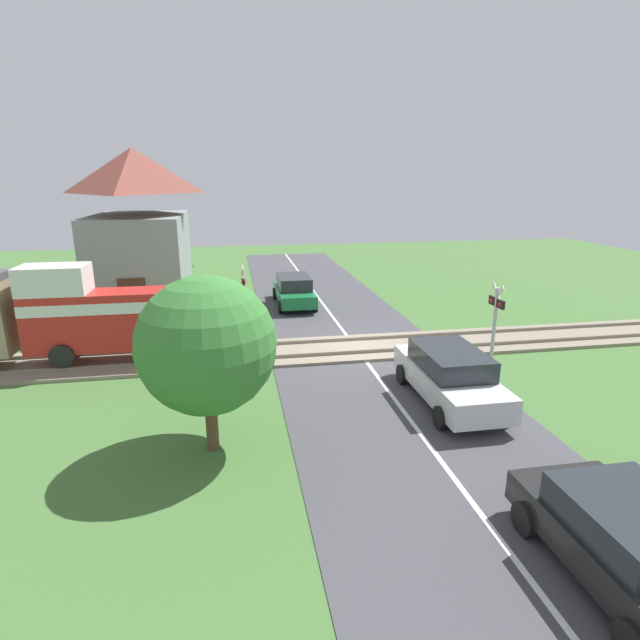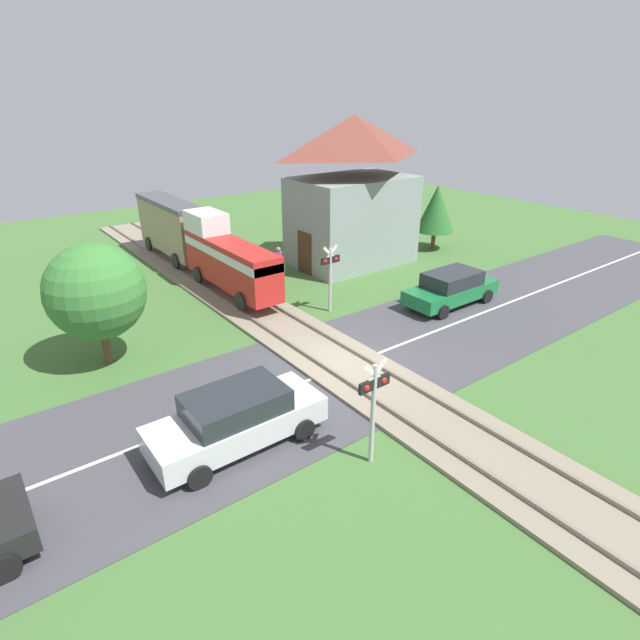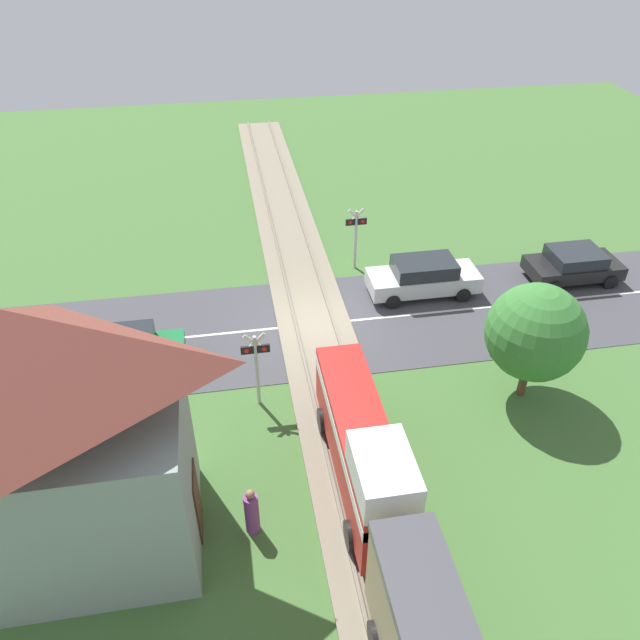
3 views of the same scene
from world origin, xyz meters
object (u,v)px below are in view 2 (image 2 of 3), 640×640
object	(u,v)px
car_near_crossing	(237,418)
crossing_signal_east_approach	(330,269)
crossing_signal_west_approach	(374,398)
pedestrian_by_station	(279,263)
car_far_side	(451,288)
station_building	(352,194)
train	(197,240)

from	to	relation	value
car_near_crossing	crossing_signal_east_approach	size ratio (longest dim) A/B	1.59
crossing_signal_west_approach	pedestrian_by_station	size ratio (longest dim) A/B	1.83
crossing_signal_east_approach	car_far_side	bearing A→B (deg)	-29.15
station_building	pedestrian_by_station	world-z (taller)	station_building
car_near_crossing	crossing_signal_east_approach	bearing A→B (deg)	36.92
train	car_far_side	xyz separation A→B (m)	(7.00, -9.76, -1.08)
car_far_side	pedestrian_by_station	size ratio (longest dim) A/B	2.85
crossing_signal_west_approach	car_far_side	bearing A→B (deg)	29.76
crossing_signal_east_approach	crossing_signal_west_approach	bearing A→B (deg)	-121.80
train	crossing_signal_west_approach	xyz separation A→B (m)	(-2.46, -15.18, -0.04)
car_far_side	station_building	distance (m)	7.64
car_near_crossing	crossing_signal_west_approach	xyz separation A→B (m)	(2.28, -2.53, 1.01)
train	crossing_signal_west_approach	distance (m)	15.37
car_far_side	train	bearing A→B (deg)	125.64
crossing_signal_west_approach	station_building	xyz separation A→B (m)	(9.88, 12.49, 1.82)
car_far_side	station_building	size ratio (longest dim) A/B	0.59
train	car_near_crossing	world-z (taller)	train
station_building	pedestrian_by_station	bearing A→B (deg)	176.16
car_near_crossing	crossing_signal_east_approach	xyz separation A→B (m)	(7.20, 5.41, 1.01)
crossing_signal_west_approach	station_building	world-z (taller)	station_building
crossing_signal_west_approach	crossing_signal_east_approach	xyz separation A→B (m)	(4.93, 7.94, 0.00)
car_far_side	pedestrian_by_station	xyz separation A→B (m)	(-3.94, 7.37, -0.07)
car_near_crossing	station_building	xyz separation A→B (m)	(12.16, 9.95, 2.83)
train	station_building	size ratio (longest dim) A/B	1.74
car_near_crossing	station_building	bearing A→B (deg)	39.31
crossing_signal_east_approach	pedestrian_by_station	xyz separation A→B (m)	(0.60, 4.84, -1.12)
pedestrian_by_station	car_far_side	bearing A→B (deg)	-61.85
crossing_signal_west_approach	station_building	bearing A→B (deg)	51.64
crossing_signal_west_approach	crossing_signal_east_approach	distance (m)	9.35
car_far_side	crossing_signal_west_approach	world-z (taller)	crossing_signal_west_approach
train	car_far_side	distance (m)	12.06
car_near_crossing	car_far_side	world-z (taller)	car_near_crossing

